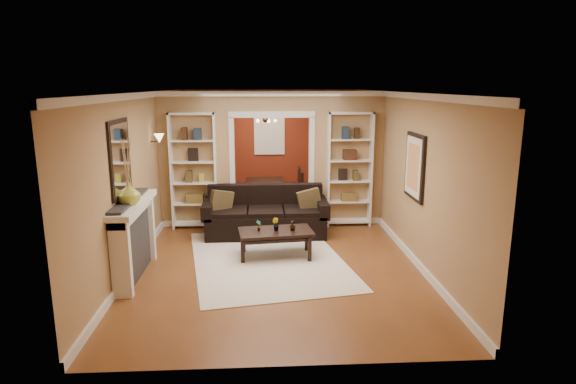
{
  "coord_description": "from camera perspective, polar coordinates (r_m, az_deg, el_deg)",
  "views": [
    {
      "loc": [
        -0.22,
        -8.42,
        2.82
      ],
      "look_at": [
        0.21,
        -0.8,
        1.12
      ],
      "focal_mm": 30.0,
      "sensor_mm": 36.0,
      "label": 1
    }
  ],
  "objects": [
    {
      "name": "chandelier",
      "position": [
        11.15,
        -2.13,
        8.47
      ],
      "size": [
        0.5,
        0.5,
        0.3
      ],
      "primitive_type": "cube",
      "color": "#3F2D1C",
      "rests_on": "ceiling"
    },
    {
      "name": "red_back_panel",
      "position": [
        12.48,
        -2.22,
        5.68
      ],
      "size": [
        4.44,
        0.04,
        2.64
      ],
      "primitive_type": "cube",
      "color": "maroon",
      "rests_on": "floor"
    },
    {
      "name": "ceiling",
      "position": [
        8.42,
        -1.78,
        11.76
      ],
      "size": [
        8.0,
        8.0,
        0.0
      ],
      "primitive_type": "plane",
      "rotation": [
        3.14,
        0.0,
        0.0
      ],
      "color": "white",
      "rests_on": "ground"
    },
    {
      "name": "bookshelf_left",
      "position": [
        9.68,
        -11.09,
        2.42
      ],
      "size": [
        0.9,
        0.3,
        2.3
      ],
      "primitive_type": "cube",
      "color": "white",
      "rests_on": "floor"
    },
    {
      "name": "fireplace",
      "position": [
        7.51,
        -17.58,
        -5.39
      ],
      "size": [
        0.32,
        1.7,
        1.16
      ],
      "primitive_type": "cube",
      "color": "white",
      "rests_on": "floor"
    },
    {
      "name": "wall_right",
      "position": [
        8.89,
        12.95,
        2.75
      ],
      "size": [
        0.0,
        8.0,
        8.0
      ],
      "primitive_type": "plane",
      "rotation": [
        1.57,
        0.0,
        -1.57
      ],
      "color": "tan",
      "rests_on": "ground"
    },
    {
      "name": "bookshelf_right",
      "position": [
        9.76,
        7.27,
        2.63
      ],
      "size": [
        0.9,
        0.3,
        2.3
      ],
      "primitive_type": "cube",
      "color": "white",
      "rests_on": "floor"
    },
    {
      "name": "pillow_right",
      "position": [
        9.15,
        2.55,
        -1.06
      ],
      "size": [
        0.44,
        0.18,
        0.43
      ],
      "primitive_type": "cube",
      "rotation": [
        0.0,
        0.0,
        0.15
      ],
      "color": "brown",
      "rests_on": "sofa"
    },
    {
      "name": "wall_sconce",
      "position": [
        9.22,
        -15.38,
        5.98
      ],
      "size": [
        0.18,
        0.18,
        0.22
      ],
      "primitive_type": "cube",
      "color": "#FFE0A5",
      "rests_on": "wall_left"
    },
    {
      "name": "coffee_table",
      "position": [
        8.08,
        -1.46,
        -6.13
      ],
      "size": [
        1.28,
        0.79,
        0.46
      ],
      "primitive_type": "cube",
      "rotation": [
        0.0,
        0.0,
        0.12
      ],
      "color": "black",
      "rests_on": "floor"
    },
    {
      "name": "pillow_left",
      "position": [
        9.14,
        -7.9,
        -1.19
      ],
      "size": [
        0.43,
        0.32,
        0.43
      ],
      "primitive_type": "cube",
      "rotation": [
        0.0,
        0.0,
        0.53
      ],
      "color": "brown",
      "rests_on": "sofa"
    },
    {
      "name": "dining_chair_sw",
      "position": [
        11.55,
        -5.34,
        0.73
      ],
      "size": [
        0.5,
        0.5,
        0.91
      ],
      "primitive_type": "cube",
      "rotation": [
        0.0,
        0.0,
        1.46
      ],
      "color": "black",
      "rests_on": "floor"
    },
    {
      "name": "plant_right",
      "position": [
        7.99,
        0.55,
        -3.94
      ],
      "size": [
        0.13,
        0.13,
        0.18
      ],
      "primitive_type": "imported",
      "rotation": [
        0.0,
        0.0,
        4.41
      ],
      "color": "#336626",
      "rests_on": "coffee_table"
    },
    {
      "name": "floor",
      "position": [
        8.88,
        -1.66,
        -5.93
      ],
      "size": [
        8.0,
        8.0,
        0.0
      ],
      "primitive_type": "plane",
      "color": "brown",
      "rests_on": "ground"
    },
    {
      "name": "wall_back",
      "position": [
        12.51,
        -2.22,
        5.84
      ],
      "size": [
        8.0,
        0.0,
        8.0
      ],
      "primitive_type": "plane",
      "rotation": [
        1.57,
        0.0,
        0.0
      ],
      "color": "tan",
      "rests_on": "ground"
    },
    {
      "name": "vase",
      "position": [
        7.14,
        -18.34,
        -0.16
      ],
      "size": [
        0.41,
        0.41,
        0.33
      ],
      "primitive_type": "imported",
      "rotation": [
        0.0,
        0.0,
        -0.4
      ],
      "color": "#A6B239",
      "rests_on": "fireplace"
    },
    {
      "name": "area_rug",
      "position": [
        8.05,
        -2.44,
        -7.89
      ],
      "size": [
        2.91,
        3.69,
        0.01
      ],
      "primitive_type": "cube",
      "rotation": [
        0.0,
        0.0,
        0.17
      ],
      "color": "silver",
      "rests_on": "floor"
    },
    {
      "name": "dining_chair_nw",
      "position": [
        10.96,
        -5.45,
        0.12
      ],
      "size": [
        0.53,
        0.53,
        0.93
      ],
      "primitive_type": "cube",
      "rotation": [
        0.0,
        0.0,
        1.73
      ],
      "color": "black",
      "rests_on": "floor"
    },
    {
      "name": "wall_left",
      "position": [
        8.78,
        -16.57,
        2.42
      ],
      "size": [
        0.0,
        8.0,
        8.0
      ],
      "primitive_type": "plane",
      "rotation": [
        1.57,
        0.0,
        1.57
      ],
      "color": "tan",
      "rests_on": "ground"
    },
    {
      "name": "wall_front",
      "position": [
        4.66,
        -0.36,
        -5.82
      ],
      "size": [
        8.0,
        0.0,
        8.0
      ],
      "primitive_type": "plane",
      "rotation": [
        -1.57,
        0.0,
        0.0
      ],
      "color": "tan",
      "rests_on": "ground"
    },
    {
      "name": "framed_art",
      "position": [
        7.91,
        14.73,
        2.93
      ],
      "size": [
        0.04,
        0.85,
        1.05
      ],
      "primitive_type": "cube",
      "color": "black",
      "rests_on": "wall_right"
    },
    {
      "name": "dining_table",
      "position": [
        11.28,
        -2.58,
        -0.38
      ],
      "size": [
        1.64,
        0.92,
        0.58
      ],
      "primitive_type": "imported",
      "rotation": [
        0.0,
        0.0,
        1.57
      ],
      "color": "black",
      "rests_on": "floor"
    },
    {
      "name": "partition_wall",
      "position": [
        9.73,
        -1.91,
        3.89
      ],
      "size": [
        4.5,
        0.15,
        2.7
      ],
      "primitive_type": "cube",
      "color": "tan",
      "rests_on": "floor"
    },
    {
      "name": "sofa",
      "position": [
        9.18,
        -2.66,
        -2.34
      ],
      "size": [
        2.35,
        1.01,
        0.92
      ],
      "primitive_type": "cube",
      "color": "black",
      "rests_on": "floor"
    },
    {
      "name": "dining_window",
      "position": [
        12.41,
        -2.23,
        6.71
      ],
      "size": [
        0.78,
        0.03,
        0.98
      ],
      "primitive_type": "cube",
      "color": "#8CA5CC",
      "rests_on": "wall_back"
    },
    {
      "name": "dining_chair_se",
      "position": [
        11.56,
        0.12,
        0.82
      ],
      "size": [
        0.5,
        0.5,
        0.92
      ],
      "primitive_type": "cube",
      "rotation": [
        0.0,
        0.0,
        -1.68
      ],
      "color": "black",
      "rests_on": "floor"
    },
    {
      "name": "plant_center",
      "position": [
        7.98,
        -1.47,
        -3.85
      ],
      "size": [
        0.15,
        0.15,
        0.21
      ],
      "primitive_type": "imported",
      "rotation": [
        0.0,
        0.0,
        2.35
      ],
      "color": "#336626",
      "rests_on": "coffee_table"
    },
    {
      "name": "plant_left",
      "position": [
        7.98,
        -3.5,
        -3.99
      ],
      "size": [
        0.11,
        0.11,
        0.18
      ],
      "primitive_type": "imported",
      "rotation": [
        0.0,
        0.0,
        0.74
      ],
      "color": "#336626",
      "rests_on": "coffee_table"
    },
    {
      "name": "dining_chair_ne",
      "position": [
        10.97,
        0.3,
        0.21
      ],
      "size": [
        0.6,
        0.6,
        0.94
      ],
      "primitive_type": "cube",
      "rotation": [
        0.0,
        0.0,
        -1.96
      ],
      "color": "black",
      "rests_on": "floor"
    },
    {
      "name": "mirror",
      "position": [
        7.27,
        -19.28,
        3.81
      ],
      "size": [
        0.03,
        0.95,
        1.1
      ],
      "primitive_type": "cube",
      "color": "silver",
      "rests_on": "wall_left"
    }
  ]
}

